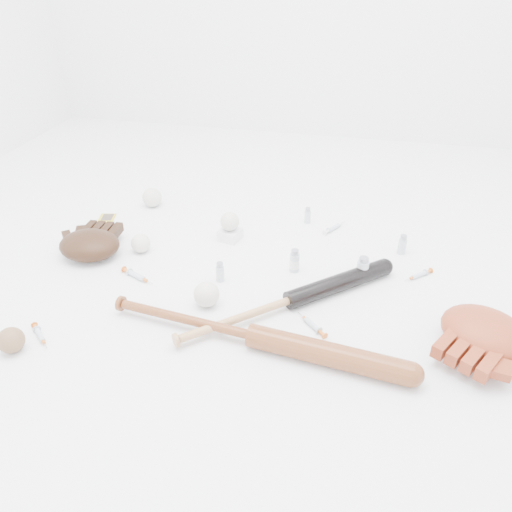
% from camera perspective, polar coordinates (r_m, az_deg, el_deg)
% --- Properties ---
extents(bat_dark, '(0.62, 0.57, 0.06)m').
position_cam_1_polar(bat_dark, '(1.51, 3.92, -5.05)').
color(bat_dark, black).
rests_on(bat_dark, ground).
extents(bat_wood, '(0.90, 0.18, 0.07)m').
position_cam_1_polar(bat_wood, '(1.38, -0.40, -9.09)').
color(bat_wood, brown).
rests_on(bat_wood, ground).
extents(glove_dark, '(0.27, 0.27, 0.09)m').
position_cam_1_polar(glove_dark, '(1.84, -18.50, 1.24)').
color(glove_dark, black).
rests_on(glove_dark, ground).
extents(glove_tan, '(0.39, 0.39, 0.10)m').
position_cam_1_polar(glove_tan, '(1.50, 24.74, -7.92)').
color(glove_tan, maroon).
rests_on(glove_tan, ground).
extents(trading_card, '(0.08, 0.10, 0.00)m').
position_cam_1_polar(trading_card, '(2.09, -16.73, 4.09)').
color(trading_card, gold).
rests_on(trading_card, ground).
extents(pedestal, '(0.09, 0.09, 0.04)m').
position_cam_1_polar(pedestal, '(1.86, -2.97, 2.48)').
color(pedestal, white).
rests_on(pedestal, ground).
extents(baseball_on_pedestal, '(0.07, 0.07, 0.07)m').
position_cam_1_polar(baseball_on_pedestal, '(1.83, -3.02, 3.97)').
color(baseball_on_pedestal, silver).
rests_on(baseball_on_pedestal, pedestal).
extents(baseball_left, '(0.07, 0.07, 0.07)m').
position_cam_1_polar(baseball_left, '(1.82, -13.04, 1.43)').
color(baseball_left, silver).
rests_on(baseball_left, ground).
extents(baseball_upper, '(0.08, 0.08, 0.08)m').
position_cam_1_polar(baseball_upper, '(2.13, -11.80, 6.57)').
color(baseball_upper, silver).
rests_on(baseball_upper, ground).
extents(baseball_mid, '(0.08, 0.08, 0.08)m').
position_cam_1_polar(baseball_mid, '(1.52, -5.67, -4.38)').
color(baseball_mid, silver).
rests_on(baseball_mid, ground).
extents(baseball_aged, '(0.07, 0.07, 0.07)m').
position_cam_1_polar(baseball_aged, '(1.51, -26.20, -8.63)').
color(baseball_aged, brown).
rests_on(baseball_aged, ground).
extents(syringe_0, '(0.15, 0.09, 0.02)m').
position_cam_1_polar(syringe_0, '(1.69, -13.47, -2.21)').
color(syringe_0, '#ADBCC6').
rests_on(syringe_0, ground).
extents(syringe_1, '(0.11, 0.11, 0.02)m').
position_cam_1_polar(syringe_1, '(1.46, 6.46, -7.83)').
color(syringe_1, '#ADBCC6').
rests_on(syringe_1, ground).
extents(syringe_2, '(0.09, 0.13, 0.02)m').
position_cam_1_polar(syringe_2, '(1.95, 8.88, 3.20)').
color(syringe_2, '#ADBCC6').
rests_on(syringe_2, ground).
extents(syringe_3, '(0.11, 0.11, 0.02)m').
position_cam_1_polar(syringe_3, '(1.47, 24.77, -11.07)').
color(syringe_3, '#ADBCC6').
rests_on(syringe_3, ground).
extents(syringe_4, '(0.11, 0.11, 0.02)m').
position_cam_1_polar(syringe_4, '(1.74, 18.14, -2.08)').
color(syringe_4, '#ADBCC6').
rests_on(syringe_4, ground).
extents(syringe_5, '(0.11, 0.10, 0.02)m').
position_cam_1_polar(syringe_5, '(1.54, -23.47, -8.30)').
color(syringe_5, '#ADBCC6').
rests_on(syringe_5, ground).
extents(vial_0, '(0.02, 0.02, 0.06)m').
position_cam_1_polar(vial_0, '(1.97, 5.91, 4.65)').
color(vial_0, '#B3BEC5').
rests_on(vial_0, ground).
extents(vial_1, '(0.03, 0.03, 0.07)m').
position_cam_1_polar(vial_1, '(1.84, 16.39, 1.28)').
color(vial_1, '#B3BEC5').
rests_on(vial_1, ground).
extents(vial_2, '(0.03, 0.03, 0.08)m').
position_cam_1_polar(vial_2, '(1.67, 4.43, -0.52)').
color(vial_2, '#B3BEC5').
rests_on(vial_2, ground).
extents(vial_3, '(0.04, 0.04, 0.09)m').
position_cam_1_polar(vial_3, '(1.65, 12.07, -1.52)').
color(vial_3, '#B3BEC5').
rests_on(vial_3, ground).
extents(vial_4, '(0.03, 0.03, 0.07)m').
position_cam_1_polar(vial_4, '(1.63, -4.13, -1.80)').
color(vial_4, '#B3BEC5').
rests_on(vial_4, ground).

